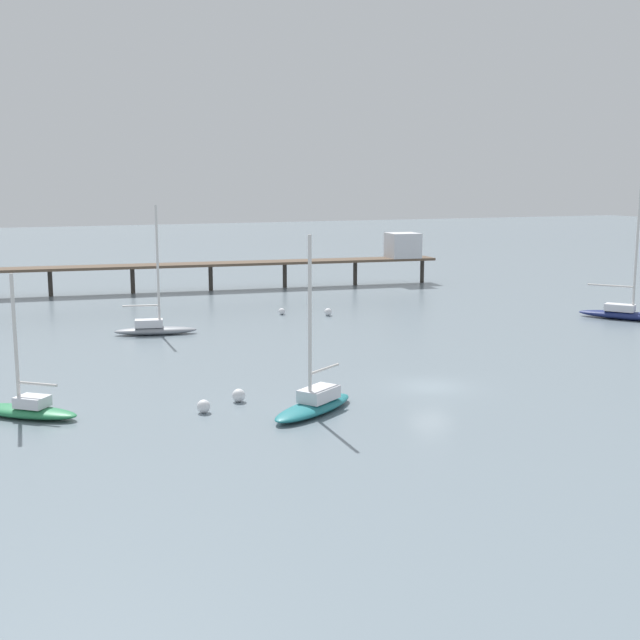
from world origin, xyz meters
The scene contains 10 objects.
ground_plane centered at (0.00, 0.00, 0.00)m, with size 400.00×400.00×0.00m, color slate.
pier centered at (9.38, 48.39, 3.66)m, with size 55.69×10.43×6.29m.
sailboat_green centered at (-23.59, 3.08, 0.52)m, with size 6.06×5.58×7.83m.
sailboat_teal centered at (-8.87, -2.35, 0.63)m, with size 6.66×5.25×9.84m.
sailboat_navy centered at (29.68, 14.41, 0.77)m, with size 6.75×8.26×13.54m.
sailboat_gray centered at (-12.05, 24.28, 0.70)m, with size 6.97×3.14×10.74m.
mooring_buoy_near centered at (-12.06, 1.39, 0.39)m, with size 0.77×0.77×0.77m, color silver.
mooring_buoy_inner centered at (5.18, 27.34, 0.36)m, with size 0.72×0.72×0.72m, color silver.
mooring_buoy_mid centered at (-14.53, -0.02, 0.37)m, with size 0.75×0.75×0.75m, color silver.
mooring_buoy_outer centered at (1.36, 29.70, 0.31)m, with size 0.62×0.62×0.62m, color silver.
Camera 1 is at (-25.87, -42.26, 12.59)m, focal length 45.56 mm.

